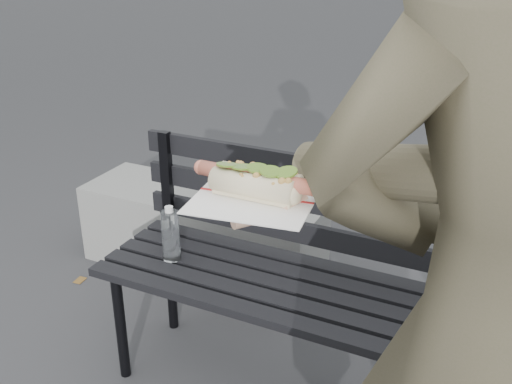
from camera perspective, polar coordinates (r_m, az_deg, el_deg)
park_bench at (r=2.07m, az=5.30°, el=-7.17°), size 1.50×0.44×0.88m
concrete_block at (r=2.99m, az=-5.13°, el=-3.80°), size 1.20×0.40×0.40m
person at (r=1.09m, az=22.75°, el=-14.16°), size 0.80×0.64×1.91m
held_hotdog at (r=0.94m, az=12.64°, el=1.13°), size 0.63×0.31×0.20m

